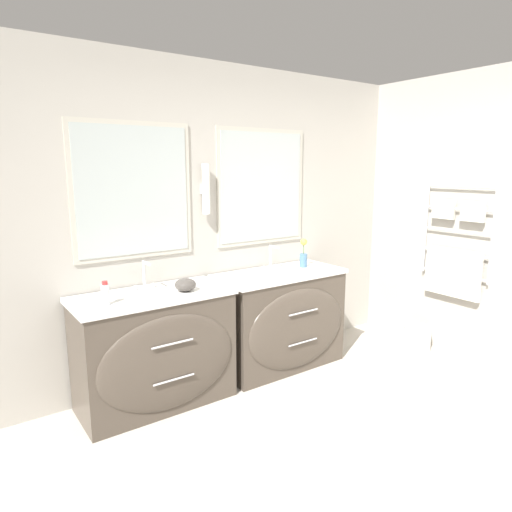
{
  "coord_description": "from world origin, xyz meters",
  "views": [
    {
      "loc": [
        -1.94,
        -1.29,
        1.77
      ],
      "look_at": [
        -0.01,
        1.42,
        1.11
      ],
      "focal_mm": 32.0,
      "sensor_mm": 36.0,
      "label": 1
    }
  ],
  "objects_px": {
    "flower_vase": "(303,255)",
    "waste_bin": "(417,338)",
    "vanity_left": "(157,350)",
    "toiletry_bottle": "(105,294)",
    "amenity_bowl": "(185,285)",
    "vanity_right": "(282,319)"
  },
  "relations": [
    {
      "from": "toiletry_bottle",
      "to": "flower_vase",
      "type": "distance_m",
      "value": 1.85
    },
    {
      "from": "amenity_bowl",
      "to": "flower_vase",
      "type": "relative_size",
      "value": 0.6
    },
    {
      "from": "toiletry_bottle",
      "to": "vanity_right",
      "type": "bearing_deg",
      "value": 1.99
    },
    {
      "from": "amenity_bowl",
      "to": "vanity_right",
      "type": "bearing_deg",
      "value": 3.11
    },
    {
      "from": "vanity_left",
      "to": "toiletry_bottle",
      "type": "xyz_separation_m",
      "value": [
        -0.36,
        -0.05,
        0.5
      ]
    },
    {
      "from": "flower_vase",
      "to": "waste_bin",
      "type": "height_order",
      "value": "flower_vase"
    },
    {
      "from": "waste_bin",
      "to": "vanity_right",
      "type": "bearing_deg",
      "value": 158.71
    },
    {
      "from": "toiletry_bottle",
      "to": "waste_bin",
      "type": "bearing_deg",
      "value": -8.97
    },
    {
      "from": "flower_vase",
      "to": "toiletry_bottle",
      "type": "bearing_deg",
      "value": -176.25
    },
    {
      "from": "vanity_left",
      "to": "waste_bin",
      "type": "bearing_deg",
      "value": -11.47
    },
    {
      "from": "vanity_left",
      "to": "vanity_right",
      "type": "height_order",
      "value": "same"
    },
    {
      "from": "vanity_left",
      "to": "amenity_bowl",
      "type": "xyz_separation_m",
      "value": [
        0.23,
        -0.05,
        0.47
      ]
    },
    {
      "from": "toiletry_bottle",
      "to": "waste_bin",
      "type": "xyz_separation_m",
      "value": [
        2.83,
        -0.45,
        -0.81
      ]
    },
    {
      "from": "vanity_left",
      "to": "waste_bin",
      "type": "distance_m",
      "value": 2.54
    },
    {
      "from": "toiletry_bottle",
      "to": "flower_vase",
      "type": "height_order",
      "value": "flower_vase"
    },
    {
      "from": "vanity_right",
      "to": "flower_vase",
      "type": "height_order",
      "value": "flower_vase"
    },
    {
      "from": "vanity_right",
      "to": "flower_vase",
      "type": "xyz_separation_m",
      "value": [
        0.3,
        0.07,
        0.54
      ]
    },
    {
      "from": "vanity_left",
      "to": "flower_vase",
      "type": "height_order",
      "value": "flower_vase"
    },
    {
      "from": "vanity_left",
      "to": "flower_vase",
      "type": "distance_m",
      "value": 1.58
    },
    {
      "from": "toiletry_bottle",
      "to": "amenity_bowl",
      "type": "bearing_deg",
      "value": 0.16
    },
    {
      "from": "vanity_left",
      "to": "amenity_bowl",
      "type": "bearing_deg",
      "value": -13.03
    },
    {
      "from": "amenity_bowl",
      "to": "waste_bin",
      "type": "height_order",
      "value": "amenity_bowl"
    }
  ]
}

